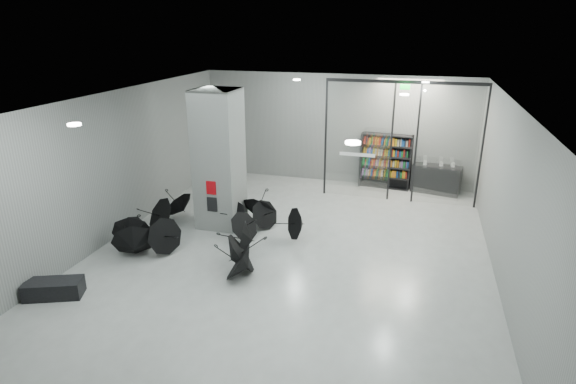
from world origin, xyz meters
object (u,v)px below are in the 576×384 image
(shop_counter, at_px, (436,179))
(bookshelf, at_px, (386,161))
(umbrella_cluster, at_px, (205,234))
(column, at_px, (219,160))
(bench, at_px, (54,289))

(shop_counter, bearing_deg, bookshelf, -171.14)
(bookshelf, xyz_separation_m, umbrella_cluster, (-4.24, -6.21, -0.67))
(column, distance_m, bookshelf, 6.54)
(shop_counter, bearing_deg, bench, -119.51)
(bookshelf, distance_m, shop_counter, 1.87)
(shop_counter, xyz_separation_m, umbrella_cluster, (-6.05, -6.13, -0.17))
(bench, bearing_deg, shop_counter, 27.39)
(column, relative_size, bookshelf, 2.02)
(umbrella_cluster, bearing_deg, bookshelf, 55.64)
(bookshelf, bearing_deg, bench, -116.98)
(bookshelf, bearing_deg, umbrella_cluster, -117.59)
(bench, relative_size, bookshelf, 0.61)
(bookshelf, height_order, shop_counter, bookshelf)
(bench, relative_size, shop_counter, 0.73)
(bench, xyz_separation_m, umbrella_cluster, (2.08, 3.26, 0.13))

